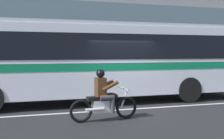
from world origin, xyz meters
The scene contains 6 objects.
ground_plane centered at (0.00, 0.00, 0.00)m, with size 60.00×60.00×0.00m, color black.
sidewalk_curb centered at (0.00, 5.10, 0.07)m, with size 28.00×3.80×0.15m, color gray.
lane_center_stripe centered at (0.00, -0.60, 0.00)m, with size 26.60×0.14×0.01m, color silver.
transit_bus centered at (-0.70, 1.19, 1.88)m, with size 13.04×2.65×3.22m.
motorcycle_with_rider centered at (-1.28, -1.96, 0.66)m, with size 2.14×0.64×1.56m.
fire_hydrant centered at (4.50, 4.27, 0.52)m, with size 0.22×0.30×0.75m.
Camera 1 is at (-3.48, -10.07, 2.07)m, focal length 45.16 mm.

